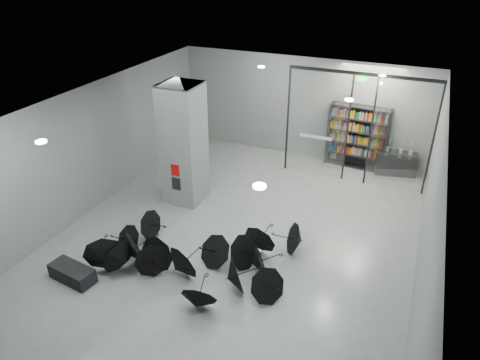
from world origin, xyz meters
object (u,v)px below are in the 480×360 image
at_px(shop_counter, 396,163).
at_px(bookshelf, 357,137).
at_px(umbrella_cluster, 189,261).
at_px(column, 184,144).
at_px(bench, 72,273).

bearing_deg(shop_counter, bookshelf, 165.61).
relative_size(bookshelf, shop_counter, 1.67).
relative_size(bookshelf, umbrella_cluster, 0.44).
relative_size(column, umbrella_cluster, 0.72).
xyz_separation_m(shop_counter, umbrella_cluster, (-4.41, -8.02, -0.15)).
bearing_deg(shop_counter, bench, -138.87).
height_order(bookshelf, umbrella_cluster, bookshelf).
bearing_deg(column, bench, -97.66).
bearing_deg(umbrella_cluster, column, 120.29).
height_order(bench, umbrella_cluster, umbrella_cluster).
bearing_deg(bookshelf, shop_counter, 3.29).
bearing_deg(column, shop_counter, 36.54).
relative_size(bench, umbrella_cluster, 0.22).
relative_size(column, bench, 3.23).
bearing_deg(umbrella_cluster, bench, -149.64).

